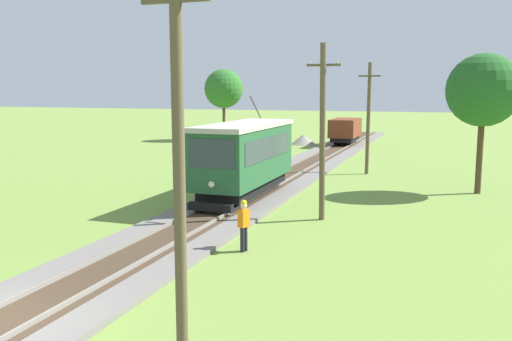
{
  "coord_description": "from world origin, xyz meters",
  "views": [
    {
      "loc": [
        9.33,
        -9.17,
        5.44
      ],
      "look_at": [
        0.44,
        16.32,
        1.45
      ],
      "focal_mm": 38.57,
      "sensor_mm": 36.0,
      "label": 1
    }
  ],
  "objects_px": {
    "track_worker": "(244,223)",
    "tree_right_near": "(483,91)",
    "freight_car": "(345,130)",
    "gravel_pile": "(303,140)",
    "red_tram": "(245,156)",
    "utility_pole_mid": "(368,117)",
    "tree_left_near": "(224,89)",
    "utility_pole_near_tram": "(323,131)",
    "utility_pole_foreground": "(179,159)"
  },
  "relations": [
    {
      "from": "track_worker",
      "to": "tree_right_near",
      "type": "distance_m",
      "value": 16.64
    },
    {
      "from": "freight_car",
      "to": "track_worker",
      "type": "relative_size",
      "value": 2.91
    },
    {
      "from": "freight_car",
      "to": "gravel_pile",
      "type": "xyz_separation_m",
      "value": [
        -4.17,
        0.03,
        -1.06
      ]
    },
    {
      "from": "track_worker",
      "to": "red_tram",
      "type": "bearing_deg",
      "value": 128.11
    },
    {
      "from": "freight_car",
      "to": "utility_pole_mid",
      "type": "relative_size",
      "value": 0.73
    },
    {
      "from": "red_tram",
      "to": "utility_pole_mid",
      "type": "bearing_deg",
      "value": 67.29
    },
    {
      "from": "tree_left_near",
      "to": "tree_right_near",
      "type": "distance_m",
      "value": 34.52
    },
    {
      "from": "utility_pole_near_tram",
      "to": "gravel_pile",
      "type": "bearing_deg",
      "value": 105.69
    },
    {
      "from": "utility_pole_mid",
      "to": "tree_right_near",
      "type": "bearing_deg",
      "value": -37.6
    },
    {
      "from": "gravel_pile",
      "to": "tree_left_near",
      "type": "xyz_separation_m",
      "value": [
        -9.38,
        2.08,
        5.0
      ]
    },
    {
      "from": "freight_car",
      "to": "utility_pole_mid",
      "type": "height_order",
      "value": "utility_pole_mid"
    },
    {
      "from": "utility_pole_near_tram",
      "to": "tree_left_near",
      "type": "distance_m",
      "value": 37.61
    },
    {
      "from": "gravel_pile",
      "to": "utility_pole_mid",
      "type": "bearing_deg",
      "value": -63.25
    },
    {
      "from": "utility_pole_foreground",
      "to": "track_worker",
      "type": "height_order",
      "value": "utility_pole_foreground"
    },
    {
      "from": "freight_car",
      "to": "tree_left_near",
      "type": "xyz_separation_m",
      "value": [
        -13.55,
        2.11,
        3.95
      ]
    },
    {
      "from": "utility_pole_foreground",
      "to": "utility_pole_mid",
      "type": "xyz_separation_m",
      "value": [
        0.0,
        26.45,
        -0.44
      ]
    },
    {
      "from": "utility_pole_near_tram",
      "to": "track_worker",
      "type": "height_order",
      "value": "utility_pole_near_tram"
    },
    {
      "from": "red_tram",
      "to": "track_worker",
      "type": "height_order",
      "value": "red_tram"
    },
    {
      "from": "utility_pole_near_tram",
      "to": "freight_car",
      "type": "bearing_deg",
      "value": 98.3
    },
    {
      "from": "utility_pole_foreground",
      "to": "tree_right_near",
      "type": "bearing_deg",
      "value": 73.16
    },
    {
      "from": "utility_pole_mid",
      "to": "track_worker",
      "type": "bearing_deg",
      "value": -94.5
    },
    {
      "from": "red_tram",
      "to": "freight_car",
      "type": "height_order",
      "value": "red_tram"
    },
    {
      "from": "freight_car",
      "to": "tree_right_near",
      "type": "relative_size",
      "value": 0.71
    },
    {
      "from": "utility_pole_foreground",
      "to": "utility_pole_near_tram",
      "type": "xyz_separation_m",
      "value": [
        0.0,
        12.78,
        -0.37
      ]
    },
    {
      "from": "utility_pole_foreground",
      "to": "tree_right_near",
      "type": "height_order",
      "value": "utility_pole_foreground"
    },
    {
      "from": "utility_pole_mid",
      "to": "red_tram",
      "type": "bearing_deg",
      "value": -112.71
    },
    {
      "from": "utility_pole_mid",
      "to": "tree_right_near",
      "type": "relative_size",
      "value": 0.98
    },
    {
      "from": "gravel_pile",
      "to": "tree_left_near",
      "type": "height_order",
      "value": "tree_left_near"
    },
    {
      "from": "utility_pole_near_tram",
      "to": "track_worker",
      "type": "xyz_separation_m",
      "value": [
        -1.49,
        -5.26,
        -2.76
      ]
    },
    {
      "from": "utility_pole_mid",
      "to": "tree_right_near",
      "type": "xyz_separation_m",
      "value": [
        6.49,
        -5.0,
        1.71
      ]
    },
    {
      "from": "gravel_pile",
      "to": "utility_pole_foreground",
      "type": "bearing_deg",
      "value": -78.77
    },
    {
      "from": "red_tram",
      "to": "track_worker",
      "type": "distance_m",
      "value": 8.8
    },
    {
      "from": "freight_car",
      "to": "tree_right_near",
      "type": "distance_m",
      "value": 25.04
    },
    {
      "from": "red_tram",
      "to": "utility_pole_near_tram",
      "type": "relative_size",
      "value": 1.17
    },
    {
      "from": "utility_pole_mid",
      "to": "tree_right_near",
      "type": "height_order",
      "value": "tree_right_near"
    },
    {
      "from": "utility_pole_near_tram",
      "to": "utility_pole_mid",
      "type": "distance_m",
      "value": 13.67
    },
    {
      "from": "freight_car",
      "to": "gravel_pile",
      "type": "distance_m",
      "value": 4.3
    },
    {
      "from": "freight_car",
      "to": "utility_pole_mid",
      "type": "distance_m",
      "value": 17.87
    },
    {
      "from": "utility_pole_mid",
      "to": "track_worker",
      "type": "height_order",
      "value": "utility_pole_mid"
    },
    {
      "from": "red_tram",
      "to": "utility_pole_mid",
      "type": "xyz_separation_m",
      "value": [
        4.5,
        10.74,
        1.48
      ]
    },
    {
      "from": "utility_pole_foreground",
      "to": "utility_pole_near_tram",
      "type": "distance_m",
      "value": 12.79
    },
    {
      "from": "utility_pole_near_tram",
      "to": "tree_right_near",
      "type": "bearing_deg",
      "value": 53.17
    },
    {
      "from": "utility_pole_mid",
      "to": "utility_pole_foreground",
      "type": "bearing_deg",
      "value": -90.0
    },
    {
      "from": "tree_left_near",
      "to": "tree_right_near",
      "type": "bearing_deg",
      "value": -44.69
    },
    {
      "from": "utility_pole_foreground",
      "to": "tree_right_near",
      "type": "distance_m",
      "value": 22.45
    },
    {
      "from": "red_tram",
      "to": "tree_right_near",
      "type": "bearing_deg",
      "value": 27.59
    },
    {
      "from": "track_worker",
      "to": "tree_left_near",
      "type": "distance_m",
      "value": 41.89
    },
    {
      "from": "utility_pole_foreground",
      "to": "gravel_pile",
      "type": "bearing_deg",
      "value": 101.23
    },
    {
      "from": "tree_right_near",
      "to": "utility_pole_foreground",
      "type": "bearing_deg",
      "value": -106.84
    },
    {
      "from": "utility_pole_near_tram",
      "to": "tree_right_near",
      "type": "relative_size",
      "value": 1.0
    }
  ]
}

